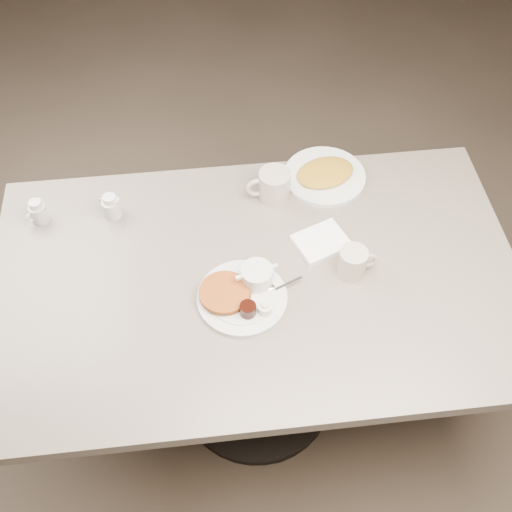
{
  "coord_description": "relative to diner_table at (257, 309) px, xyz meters",
  "views": [
    {
      "loc": [
        -0.12,
        -1.02,
        2.19
      ],
      "look_at": [
        0.0,
        0.02,
        0.82
      ],
      "focal_mm": 43.9,
      "sensor_mm": 36.0,
      "label": 1
    }
  ],
  "objects": [
    {
      "name": "creamer_left",
      "position": [
        -0.62,
        0.28,
        0.21
      ],
      "size": [
        0.07,
        0.06,
        0.08
      ],
      "color": "#B7B7B3",
      "rests_on": "diner_table"
    },
    {
      "name": "napkin",
      "position": [
        0.2,
        0.1,
        0.18
      ],
      "size": [
        0.18,
        0.16,
        0.02
      ],
      "color": "white",
      "rests_on": "diner_table"
    },
    {
      "name": "coffee_mug_far",
      "position": [
        0.08,
        0.3,
        0.22
      ],
      "size": [
        0.14,
        0.1,
        0.1
      ],
      "color": "#B0A696",
      "rests_on": "diner_table"
    },
    {
      "name": "hash_plate",
      "position": [
        0.26,
        0.36,
        0.18
      ],
      "size": [
        0.33,
        0.33,
        0.04
      ],
      "color": "silver",
      "rests_on": "diner_table"
    },
    {
      "name": "creamer_right",
      "position": [
        -0.41,
        0.28,
        0.21
      ],
      "size": [
        0.07,
        0.07,
        0.08
      ],
      "color": "beige",
      "rests_on": "diner_table"
    },
    {
      "name": "coffee_mug_near",
      "position": [
        0.27,
        -0.01,
        0.22
      ],
      "size": [
        0.11,
        0.08,
        0.09
      ],
      "color": "#B1AA98",
      "rests_on": "diner_table"
    },
    {
      "name": "main_plate",
      "position": [
        -0.05,
        -0.06,
        0.19
      ],
      "size": [
        0.33,
        0.3,
        0.07
      ],
      "color": "silver",
      "rests_on": "diner_table"
    },
    {
      "name": "room",
      "position": [
        0.0,
        0.0,
        0.82
      ],
      "size": [
        7.04,
        8.04,
        2.84
      ],
      "color": "#4C3F33",
      "rests_on": "ground"
    },
    {
      "name": "diner_table",
      "position": [
        0.0,
        0.0,
        0.0
      ],
      "size": [
        1.5,
        0.9,
        0.75
      ],
      "color": "slate",
      "rests_on": "ground"
    }
  ]
}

